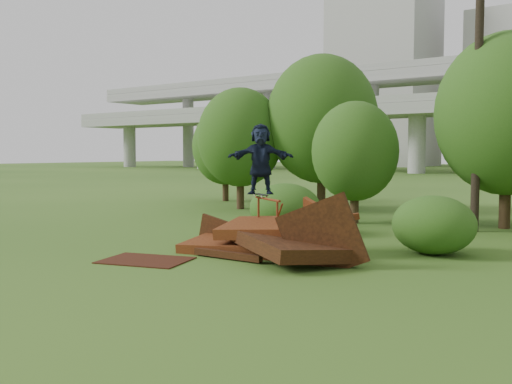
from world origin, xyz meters
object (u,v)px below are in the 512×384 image
Objects in this scene: utility_pole at (478,87)px; scrap_pile at (273,239)px; flat_plate at (146,260)px; skater at (261,159)px.

scrap_pile is at bearing -110.86° from utility_pole.
flat_plate is 12.41m from utility_pole.
utility_pole reaches higher than flat_plate.
flat_plate is (-2.13, -2.49, -0.41)m from scrap_pile.
skater is at bearing 68.60° from flat_plate.
flat_plate is (-1.24, -3.16, -2.49)m from skater.
skater is (-0.89, 0.67, 2.08)m from scrap_pile.
scrap_pile reaches higher than flat_plate.
flat_plate is at bearing -130.56° from scrap_pile.
flat_plate is at bearing -145.91° from skater.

